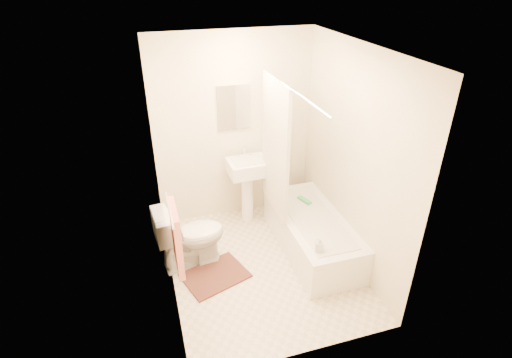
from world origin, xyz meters
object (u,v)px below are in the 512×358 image
object	(u,v)px
sink	(248,188)
bathtub	(312,233)
soap_bottle	(319,244)
bath_mat	(215,275)
toilet	(190,236)

from	to	relation	value
sink	bathtub	distance (m)	1.01
sink	soap_bottle	distance (m)	1.43
sink	bath_mat	distance (m)	1.25
bath_mat	soap_bottle	bearing A→B (deg)	-22.69
sink	toilet	bearing A→B (deg)	-144.19
sink	bath_mat	xyz separation A→B (m)	(-0.65, -0.96, -0.47)
bathtub	bath_mat	world-z (taller)	bathtub
bathtub	bath_mat	size ratio (longest dim) A/B	2.35
soap_bottle	toilet	bearing A→B (deg)	149.12
bathtub	toilet	bearing A→B (deg)	174.04
bathtub	soap_bottle	distance (m)	0.68
bath_mat	soap_bottle	world-z (taller)	soap_bottle
bath_mat	soap_bottle	xyz separation A→B (m)	(1.01, -0.42, 0.52)
toilet	bathtub	bearing A→B (deg)	-101.63
sink	bathtub	bearing A→B (deg)	-57.29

